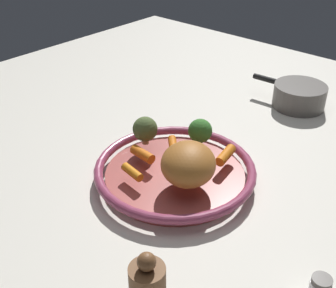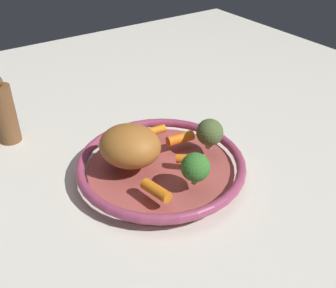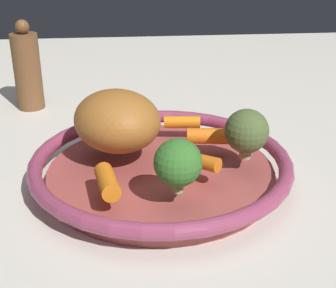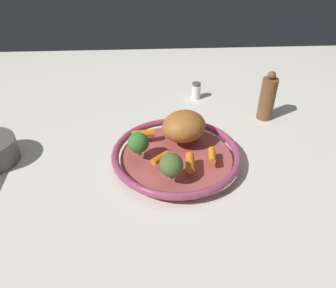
% 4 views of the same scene
% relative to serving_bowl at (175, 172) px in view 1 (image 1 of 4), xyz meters
% --- Properties ---
extents(ground_plane, '(1.85, 1.85, 0.00)m').
position_rel_serving_bowl_xyz_m(ground_plane, '(0.00, 0.00, -0.02)').
color(ground_plane, silver).
extents(serving_bowl, '(0.35, 0.35, 0.04)m').
position_rel_serving_bowl_xyz_m(serving_bowl, '(0.00, 0.00, 0.00)').
color(serving_bowl, '#A84C47').
rests_on(serving_bowl, ground_plane).
extents(roast_chicken_piece, '(0.16, 0.16, 0.08)m').
position_rel_serving_bowl_xyz_m(roast_chicken_piece, '(0.02, 0.06, 0.06)').
color(roast_chicken_piece, '#A76429').
rests_on(roast_chicken_piece, serving_bowl).
extents(baby_carrot_back, '(0.07, 0.03, 0.02)m').
position_rel_serving_bowl_xyz_m(baby_carrot_back, '(-0.09, 0.07, 0.03)').
color(baby_carrot_back, orange).
rests_on(baby_carrot_back, serving_bowl).
extents(baby_carrot_center, '(0.05, 0.06, 0.02)m').
position_rel_serving_bowl_xyz_m(baby_carrot_center, '(-0.04, -0.04, 0.03)').
color(baby_carrot_center, orange).
rests_on(baby_carrot_center, serving_bowl).
extents(baby_carrot_right, '(0.03, 0.06, 0.02)m').
position_rel_serving_bowl_xyz_m(baby_carrot_right, '(0.03, -0.07, 0.03)').
color(baby_carrot_right, orange).
rests_on(baby_carrot_right, serving_bowl).
extents(baby_carrot_left, '(0.03, 0.06, 0.02)m').
position_rel_serving_bowl_xyz_m(baby_carrot_left, '(0.09, -0.04, 0.03)').
color(baby_carrot_left, orange).
rests_on(baby_carrot_left, serving_bowl).
extents(broccoli_floret_small, '(0.06, 0.06, 0.07)m').
position_rel_serving_bowl_xyz_m(broccoli_floret_small, '(-0.02, -0.11, 0.06)').
color(broccoli_floret_small, tan).
rests_on(broccoli_floret_small, serving_bowl).
extents(broccoli_floret_mid, '(0.05, 0.05, 0.06)m').
position_rel_serving_bowl_xyz_m(broccoli_floret_mid, '(-0.10, -0.01, 0.05)').
color(broccoli_floret_mid, '#9AA766').
rests_on(broccoli_floret_mid, serving_bowl).
extents(saucepan, '(0.15, 0.22, 0.07)m').
position_rel_serving_bowl_xyz_m(saucepan, '(-0.50, 0.03, 0.01)').
color(saucepan, '#56514C').
rests_on(saucepan, ground_plane).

